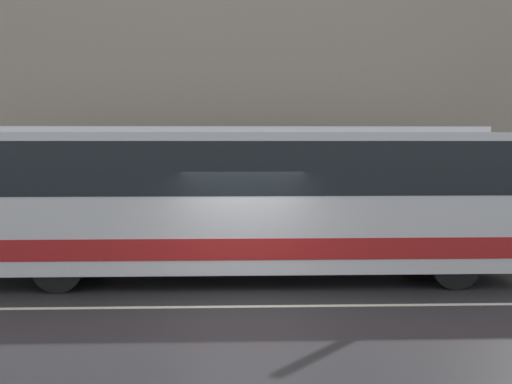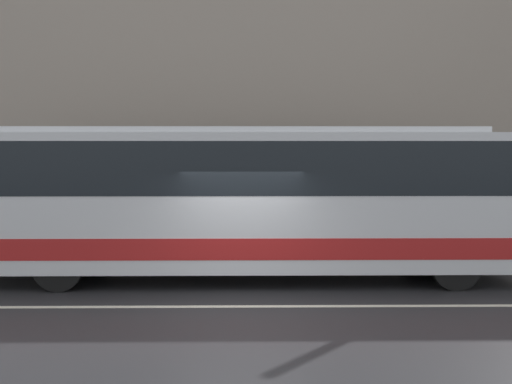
# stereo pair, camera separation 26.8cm
# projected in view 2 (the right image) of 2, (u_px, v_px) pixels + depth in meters

# --- Properties ---
(ground_plane) EXTENTS (60.00, 60.00, 0.00)m
(ground_plane) POSITION_uv_depth(u_px,v_px,m) (241.00, 307.00, 10.76)
(ground_plane) COLOR #262628
(sidewalk) EXTENTS (60.00, 2.42, 0.15)m
(sidewalk) POSITION_uv_depth(u_px,v_px,m) (244.00, 250.00, 15.94)
(sidewalk) COLOR #A09E99
(sidewalk) RESTS_ON ground_plane
(building_facade) EXTENTS (60.00, 0.35, 9.50)m
(building_facade) POSITION_uv_depth(u_px,v_px,m) (244.00, 92.00, 16.88)
(building_facade) COLOR gray
(building_facade) RESTS_ON ground_plane
(lane_stripe) EXTENTS (54.00, 0.14, 0.01)m
(lane_stripe) POSITION_uv_depth(u_px,v_px,m) (241.00, 306.00, 10.76)
(lane_stripe) COLOR beige
(lane_stripe) RESTS_ON ground_plane
(transit_bus) EXTENTS (12.30, 2.51, 3.42)m
(transit_bus) POSITION_uv_depth(u_px,v_px,m) (240.00, 194.00, 12.84)
(transit_bus) COLOR silver
(transit_bus) RESTS_ON ground_plane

